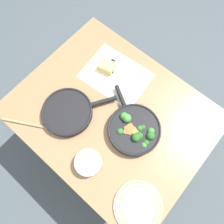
{
  "coord_description": "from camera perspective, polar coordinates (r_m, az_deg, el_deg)",
  "views": [
    {
      "loc": [
        -0.22,
        0.26,
        1.79
      ],
      "look_at": [
        0.0,
        0.0,
        0.76
      ],
      "focal_mm": 32.0,
      "sensor_mm": 36.0,
      "label": 1
    }
  ],
  "objects": [
    {
      "name": "cheese_block",
      "position": [
        1.19,
        -1.47,
        12.87
      ],
      "size": [
        0.1,
        0.08,
        0.05
      ],
      "color": "#EACC66",
      "rests_on": "dining_table_red"
    },
    {
      "name": "skillet_eggs",
      "position": [
        1.1,
        -12.43,
        0.02
      ],
      "size": [
        0.29,
        0.38,
        0.05
      ],
      "rotation": [
        0.0,
        0.0,
        4.16
      ],
      "color": "black",
      "rests_on": "dining_table_red"
    },
    {
      "name": "skillet_broccoli",
      "position": [
        1.05,
        6.36,
        -4.85
      ],
      "size": [
        0.38,
        0.28,
        0.08
      ],
      "rotation": [
        0.0,
        0.0,
        5.78
      ],
      "color": "black",
      "rests_on": "dining_table_red"
    },
    {
      "name": "grater_knife",
      "position": [
        1.19,
        -0.11,
        11.28
      ],
      "size": [
        0.15,
        0.2,
        0.02
      ],
      "rotation": [
        0.0,
        0.0,
        2.18
      ],
      "color": "silver",
      "rests_on": "dining_table_red"
    },
    {
      "name": "wooden_spoon",
      "position": [
        1.13,
        -19.25,
        -3.98
      ],
      "size": [
        0.32,
        0.2,
        0.02
      ],
      "rotation": [
        0.0,
        0.0,
        3.66
      ],
      "color": "tan",
      "rests_on": "dining_table_red"
    },
    {
      "name": "prep_bowl_steel",
      "position": [
        1.02,
        -6.77,
        -14.16
      ],
      "size": [
        0.13,
        0.13,
        0.05
      ],
      "color": "#B7B7BC",
      "rests_on": "dining_table_red"
    },
    {
      "name": "ground_plane",
      "position": [
        1.82,
        0.0,
        -7.57
      ],
      "size": [
        14.0,
        14.0,
        0.0
      ],
      "primitive_type": "plane",
      "color": "#424C51"
    },
    {
      "name": "parchment_sheet",
      "position": [
        1.19,
        1.13,
        10.4
      ],
      "size": [
        0.39,
        0.31,
        0.0
      ],
      "color": "silver",
      "rests_on": "dining_table_red"
    },
    {
      "name": "dining_table_red",
      "position": [
        1.19,
        0.0,
        -1.73
      ],
      "size": [
        1.05,
        0.84,
        0.74
      ],
      "color": "olive",
      "rests_on": "ground_plane"
    },
    {
      "name": "dinner_plate_stack",
      "position": [
        1.04,
        7.5,
        -25.22
      ],
      "size": [
        0.23,
        0.23,
        0.03
      ],
      "color": "silver",
      "rests_on": "dining_table_red"
    }
  ]
}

